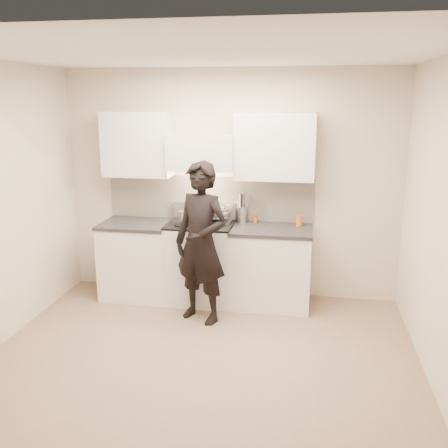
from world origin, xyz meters
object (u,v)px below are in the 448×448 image
object	(u,v)px
stove	(201,261)
utensil_crock	(241,213)
person	(201,243)
wok	(216,211)
counter_right	(271,266)

from	to	relation	value
stove	utensil_crock	size ratio (longest dim) A/B	2.72
stove	person	size ratio (longest dim) A/B	0.55
wok	counter_right	bearing A→B (deg)	-9.82
utensil_crock	person	xyz separation A→B (m)	(-0.32, -0.77, -0.16)
counter_right	person	bearing A→B (deg)	-142.06
stove	wok	distance (m)	0.62
utensil_crock	stove	bearing A→B (deg)	-153.66
counter_right	person	world-z (taller)	person
counter_right	person	distance (m)	0.98
stove	counter_right	xyz separation A→B (m)	(0.83, 0.00, -0.01)
counter_right	wok	distance (m)	0.91
wok	stove	bearing A→B (deg)	-144.18
stove	counter_right	distance (m)	0.83
stove	wok	xyz separation A→B (m)	(0.16, 0.12, 0.59)
stove	counter_right	bearing A→B (deg)	0.00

